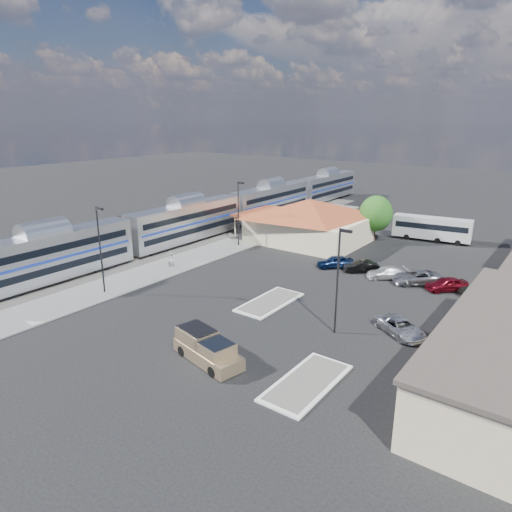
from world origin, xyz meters
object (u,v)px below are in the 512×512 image
Objects in this scene: station_depot at (309,220)px; suv at (400,327)px; pickup_truck at (208,349)px; coach_bus at (432,227)px.

suv is (21.07, -21.04, -2.46)m from station_depot.
station_depot is 35.61m from pickup_truck.
station_depot reaches higher than pickup_truck.
pickup_truck is 1.33× the size of suv.
station_depot is at bearing 30.61° from pickup_truck.
station_depot is at bearing 78.33° from suv.
suv is 32.74m from coach_bus.
pickup_truck is 44.80m from coach_bus.
pickup_truck is 16.12m from suv.
pickup_truck is (11.16, -33.75, -2.14)m from station_depot.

